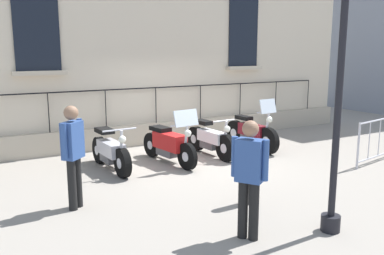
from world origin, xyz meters
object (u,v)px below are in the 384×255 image
(crowd_barrier, at_px, (384,137))
(pedestrian_standing, at_px, (249,173))
(motorcycle_red, at_px, (169,144))
(bollard, at_px, (245,177))
(motorcycle_silver, at_px, (111,152))
(pedestrian_walking, at_px, (73,151))
(motorcycle_white, at_px, (211,140))
(motorcycle_maroon, at_px, (252,133))

(crowd_barrier, distance_m, pedestrian_standing, 5.67)
(motorcycle_red, xyz_separation_m, bollard, (2.98, -0.02, 0.03))
(motorcycle_silver, relative_size, bollard, 2.03)
(crowd_barrier, bearing_deg, pedestrian_walking, -94.11)
(motorcycle_white, distance_m, bollard, 3.33)
(crowd_barrier, bearing_deg, pedestrian_standing, -71.47)
(motorcycle_maroon, bearing_deg, pedestrian_walking, -69.60)
(motorcycle_silver, relative_size, pedestrian_standing, 1.17)
(motorcycle_maroon, bearing_deg, bollard, -38.89)
(bollard, bearing_deg, motorcycle_silver, -156.67)
(motorcycle_red, bearing_deg, pedestrian_standing, -10.65)
(motorcycle_silver, bearing_deg, crowd_barrier, 68.09)
(motorcycle_maroon, bearing_deg, motorcycle_white, -88.68)
(motorcycle_maroon, height_order, pedestrian_standing, pedestrian_standing)
(motorcycle_red, bearing_deg, crowd_barrier, 63.84)
(motorcycle_white, height_order, crowd_barrier, crowd_barrier)
(motorcycle_silver, distance_m, crowd_barrier, 6.43)
(crowd_barrier, bearing_deg, bollard, -81.18)
(motorcycle_silver, xyz_separation_m, bollard, (3.12, 1.34, 0.08))
(motorcycle_silver, bearing_deg, pedestrian_walking, -33.14)
(motorcycle_silver, relative_size, crowd_barrier, 0.82)
(motorcycle_red, xyz_separation_m, crowd_barrier, (2.26, 4.60, 0.11))
(crowd_barrier, relative_size, bollard, 2.47)
(motorcycle_white, bearing_deg, pedestrian_walking, -63.87)
(motorcycle_red, relative_size, bollard, 2.11)
(motorcycle_red, height_order, crowd_barrier, motorcycle_red)
(motorcycle_white, height_order, pedestrian_standing, pedestrian_standing)
(pedestrian_standing, height_order, pedestrian_walking, pedestrian_walking)
(motorcycle_red, xyz_separation_m, motorcycle_maroon, (-0.15, 2.50, -0.02))
(pedestrian_standing, bearing_deg, motorcycle_white, 154.75)
(motorcycle_red, xyz_separation_m, pedestrian_standing, (4.06, -0.76, 0.50))
(motorcycle_silver, relative_size, motorcycle_red, 0.96)
(motorcycle_silver, height_order, motorcycle_maroon, motorcycle_maroon)
(pedestrian_standing, xyz_separation_m, pedestrian_walking, (-2.31, -1.83, 0.03))
(motorcycle_maroon, relative_size, crowd_barrier, 0.82)
(pedestrian_standing, bearing_deg, motorcycle_silver, -171.83)
(bollard, bearing_deg, pedestrian_standing, -34.44)
(crowd_barrier, bearing_deg, motorcycle_maroon, -138.99)
(motorcycle_white, bearing_deg, motorcycle_silver, -90.38)
(motorcycle_red, bearing_deg, motorcycle_white, 95.81)
(bollard, relative_size, pedestrian_standing, 0.58)
(motorcycle_white, bearing_deg, motorcycle_maroon, 91.32)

